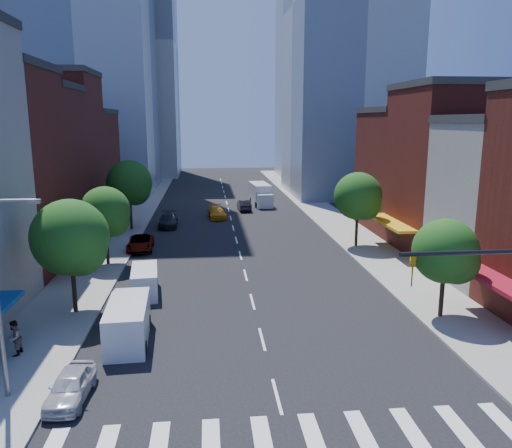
{
  "coord_description": "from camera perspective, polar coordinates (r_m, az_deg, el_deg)",
  "views": [
    {
      "loc": [
        -2.97,
        -20.22,
        12.2
      ],
      "look_at": [
        0.46,
        14.12,
        5.0
      ],
      "focal_mm": 35.0,
      "sensor_mm": 36.0,
      "label": 1
    }
  ],
  "objects": [
    {
      "name": "sidewalk_left",
      "position": [
        62.16,
        -14.41,
        0.16
      ],
      "size": [
        5.0,
        120.0,
        0.15
      ],
      "primitive_type": "cube",
      "color": "gray",
      "rests_on": "ground"
    },
    {
      "name": "parked_car_second",
      "position": [
        32.04,
        -13.63,
        -9.67
      ],
      "size": [
        1.66,
        4.11,
        1.33
      ],
      "primitive_type": "imported",
      "rotation": [
        0.0,
        0.0,
        0.06
      ],
      "color": "black",
      "rests_on": "ground"
    },
    {
      "name": "bldg_right_2",
      "position": [
        50.52,
        22.76,
        5.54
      ],
      "size": [
        12.0,
        10.0,
        15.0
      ],
      "primitive_type": "cube",
      "color": "#591A15",
      "rests_on": "ground"
    },
    {
      "name": "parked_car_front",
      "position": [
        24.63,
        -20.43,
        -16.95
      ],
      "size": [
        1.76,
        3.98,
        1.33
      ],
      "primitive_type": "imported",
      "rotation": [
        0.0,
        0.0,
        -0.05
      ],
      "color": "#BABABF",
      "rests_on": "ground"
    },
    {
      "name": "pedestrian_far",
      "position": [
        29.43,
        -25.91,
        -11.64
      ],
      "size": [
        0.82,
        1.0,
        1.89
      ],
      "primitive_type": "imported",
      "rotation": [
        0.0,
        0.0,
        -1.69
      ],
      "color": "#999999",
      "rests_on": "sidewalk_left"
    },
    {
      "name": "bldg_left_3",
      "position": [
        52.63,
        -25.84,
        5.49
      ],
      "size": [
        12.0,
        8.0,
        15.0
      ],
      "primitive_type": "cube",
      "color": "#521C14",
      "rests_on": "ground"
    },
    {
      "name": "tree_right_far",
      "position": [
        48.96,
        11.76,
        2.92
      ],
      "size": [
        4.6,
        4.6,
        7.2
      ],
      "color": "black",
      "rests_on": "sidewalk_right"
    },
    {
      "name": "tree_left_far",
      "position": [
        57.19,
        -14.13,
        4.4
      ],
      "size": [
        5.0,
        5.0,
        7.75
      ],
      "color": "black",
      "rests_on": "sidewalk_left"
    },
    {
      "name": "streetlight",
      "position": [
        24.01,
        -27.18,
        -6.33
      ],
      "size": [
        2.25,
        0.25,
        9.0
      ],
      "color": "slate",
      "rests_on": "sidewalk_left"
    },
    {
      "name": "bldg_left_4",
      "position": [
        60.58,
        -23.21,
        7.34
      ],
      "size": [
        12.0,
        9.0,
        17.0
      ],
      "primitive_type": "cube",
      "color": "#591A15",
      "rests_on": "ground"
    },
    {
      "name": "tree_left_near",
      "position": [
        33.07,
        -20.23,
        -1.77
      ],
      "size": [
        4.8,
        4.8,
        7.3
      ],
      "color": "black",
      "rests_on": "sidewalk_left"
    },
    {
      "name": "sidewalk_right",
      "position": [
        63.35,
        8.54,
        0.62
      ],
      "size": [
        5.0,
        120.0,
        0.15
      ],
      "primitive_type": "cube",
      "color": "gray",
      "rests_on": "ground"
    },
    {
      "name": "tree_left_mid",
      "position": [
        43.65,
        -16.68,
        1.16
      ],
      "size": [
        4.2,
        4.2,
        6.65
      ],
      "color": "black",
      "rests_on": "sidewalk_left"
    },
    {
      "name": "tree_right_near",
      "position": [
        32.71,
        21.09,
        -3.2
      ],
      "size": [
        4.0,
        4.0,
        6.2
      ],
      "color": "black",
      "rests_on": "sidewalk_right"
    },
    {
      "name": "parked_car_rear",
      "position": [
        59.01,
        -10.0,
        0.42
      ],
      "size": [
        2.19,
        5.22,
        1.5
      ],
      "primitive_type": "imported",
      "rotation": [
        0.0,
        0.0,
        0.02
      ],
      "color": "black",
      "rests_on": "ground"
    },
    {
      "name": "parked_car_third",
      "position": [
        48.94,
        -13.07,
        -2.12
      ],
      "size": [
        2.5,
        5.08,
        1.39
      ],
      "primitive_type": "imported",
      "rotation": [
        0.0,
        0.0,
        0.04
      ],
      "color": "#999999",
      "rests_on": "ground"
    },
    {
      "name": "box_truck",
      "position": [
        73.03,
        0.52,
        3.34
      ],
      "size": [
        2.89,
        7.86,
        3.1
      ],
      "rotation": [
        0.0,
        0.0,
        0.08
      ],
      "color": "silver",
      "rests_on": "ground"
    },
    {
      "name": "ground",
      "position": [
        23.8,
        2.41,
        -19.07
      ],
      "size": [
        220.0,
        220.0,
        0.0
      ],
      "primitive_type": "plane",
      "color": "black",
      "rests_on": "ground"
    },
    {
      "name": "cargo_van_near",
      "position": [
        29.14,
        -14.45,
        -10.94
      ],
      "size": [
        2.42,
        5.46,
        2.28
      ],
      "rotation": [
        0.0,
        0.0,
        0.05
      ],
      "color": "silver",
      "rests_on": "ground"
    },
    {
      "name": "taxi",
      "position": [
        63.53,
        -4.49,
        1.35
      ],
      "size": [
        2.5,
        5.2,
        1.46
      ],
      "primitive_type": "imported",
      "rotation": [
        0.0,
        0.0,
        0.09
      ],
      "color": "orange",
      "rests_on": "ground"
    },
    {
      "name": "crosswalk",
      "position": [
        21.31,
        3.64,
        -23.16
      ],
      "size": [
        19.0,
        3.0,
        0.01
      ],
      "primitive_type": "cube",
      "color": "silver",
      "rests_on": "ground"
    },
    {
      "name": "bldg_right_3",
      "position": [
        59.56,
        18.15,
        5.71
      ],
      "size": [
        12.0,
        10.0,
        13.0
      ],
      "primitive_type": "cube",
      "color": "#521C14",
      "rests_on": "ground"
    },
    {
      "name": "tower_far_w",
      "position": [
        117.26,
        -13.8,
        19.21
      ],
      "size": [
        18.0,
        18.0,
        56.0
      ],
      "primitive_type": "cube",
      "color": "#9EA5AD",
      "rests_on": "ground"
    },
    {
      "name": "tower_ne",
      "position": [
        87.2,
        10.57,
        23.38
      ],
      "size": [
        18.0,
        20.0,
        60.0
      ],
      "primitive_type": "cube",
      "color": "#9EA5AD",
      "rests_on": "ground"
    },
    {
      "name": "cargo_van_far",
      "position": [
        36.52,
        -12.61,
        -6.47
      ],
      "size": [
        2.22,
        4.62,
        1.9
      ],
      "rotation": [
        0.0,
        0.0,
        0.1
      ],
      "color": "white",
      "rests_on": "ground"
    },
    {
      "name": "traffic_car_oncoming",
      "position": [
        68.65,
        -1.39,
        2.17
      ],
      "size": [
        1.8,
        4.55,
        1.47
      ],
      "primitive_type": "imported",
      "rotation": [
        0.0,
        0.0,
        3.2
      ],
      "color": "black",
      "rests_on": "ground"
    },
    {
      "name": "traffic_car_far",
      "position": [
        83.47,
        0.19,
        3.89
      ],
      "size": [
        2.03,
        4.41,
        1.46
      ],
      "primitive_type": "imported",
      "rotation": [
        0.0,
        0.0,
        3.21
      ],
      "color": "#999999",
      "rests_on": "ground"
    },
    {
      "name": "bldg_left_5",
      "position": [
        69.83,
        -20.78,
        6.34
      ],
      "size": [
        12.0,
        10.0,
        13.0
      ],
      "primitive_type": "cube",
      "color": "#521C14",
      "rests_on": "ground"
    }
  ]
}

